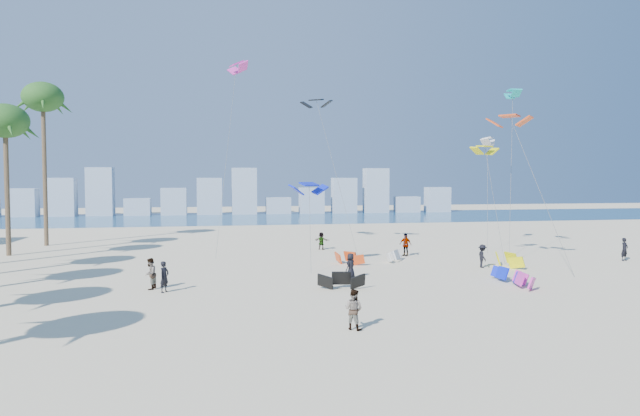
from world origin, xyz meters
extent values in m
plane|color=beige|center=(0.00, 0.00, 0.00)|extent=(220.00, 220.00, 0.00)
plane|color=navy|center=(0.00, 72.00, 0.01)|extent=(220.00, 220.00, 0.00)
imported|color=black|center=(-6.82, 11.70, 0.89)|extent=(0.72, 0.78, 1.78)
imported|color=gray|center=(1.84, 2.04, 0.87)|extent=(1.07, 1.05, 1.74)
imported|color=black|center=(4.68, 14.17, 0.82)|extent=(0.93, 0.93, 1.63)
imported|color=gray|center=(11.71, 23.63, 0.95)|extent=(1.07, 1.15, 1.90)
imported|color=black|center=(15.13, 16.62, 0.85)|extent=(0.78, 1.17, 1.70)
imported|color=gray|center=(5.59, 29.09, 0.80)|extent=(1.47, 1.24, 1.59)
imported|color=black|center=(27.76, 17.76, 0.91)|extent=(0.77, 0.63, 1.81)
imported|color=gray|center=(-7.71, 12.72, 0.92)|extent=(0.91, 1.05, 1.84)
cylinder|color=#595959|center=(2.62, 17.77, 3.04)|extent=(0.32, 2.60, 6.09)
cylinder|color=#595959|center=(18.11, 14.11, 5.49)|extent=(2.40, 4.52, 10.98)
cylinder|color=#595959|center=(17.44, 19.30, 4.53)|extent=(0.36, 2.89, 9.06)
cylinder|color=#595959|center=(-2.94, 26.89, 8.22)|extent=(1.98, 3.87, 16.45)
cylinder|color=#595959|center=(19.34, 20.29, 6.92)|extent=(2.56, 4.40, 13.85)
cylinder|color=#595959|center=(6.57, 27.33, 6.82)|extent=(2.70, 4.98, 13.66)
cylinder|color=#595959|center=(20.49, 26.43, 5.15)|extent=(2.16, 4.50, 10.30)
cylinder|color=brown|center=(-21.03, 30.00, 5.64)|extent=(0.40, 0.40, 11.28)
ellipsoid|color=#23531D|center=(-21.03, 30.00, 11.28)|extent=(3.80, 3.80, 2.85)
cylinder|color=brown|center=(-19.97, 37.00, 7.13)|extent=(0.40, 0.40, 14.26)
ellipsoid|color=#23531D|center=(-19.97, 37.00, 14.26)|extent=(3.80, 3.80, 2.85)
cube|color=#9EADBF|center=(-35.80, 82.00, 2.40)|extent=(4.40, 3.00, 4.80)
cube|color=#9EADBF|center=(-29.60, 82.00, 3.30)|extent=(4.40, 3.00, 6.60)
cube|color=#9EADBF|center=(-23.40, 82.00, 4.20)|extent=(4.40, 3.00, 8.40)
cube|color=#9EADBF|center=(-17.20, 82.00, 1.50)|extent=(4.40, 3.00, 3.00)
cube|color=#9EADBF|center=(-11.00, 82.00, 2.40)|extent=(4.40, 3.00, 4.80)
cube|color=#9EADBF|center=(-4.80, 82.00, 3.30)|extent=(4.40, 3.00, 6.60)
cube|color=#9EADBF|center=(1.40, 82.00, 4.20)|extent=(4.40, 3.00, 8.40)
cube|color=#9EADBF|center=(7.60, 82.00, 1.50)|extent=(4.40, 3.00, 3.00)
cube|color=#9EADBF|center=(13.80, 82.00, 2.40)|extent=(4.40, 3.00, 4.80)
cube|color=#9EADBF|center=(20.00, 82.00, 3.30)|extent=(4.40, 3.00, 6.60)
cube|color=#9EADBF|center=(26.20, 82.00, 4.20)|extent=(4.40, 3.00, 8.40)
cube|color=#9EADBF|center=(32.40, 82.00, 1.50)|extent=(4.40, 3.00, 3.00)
cube|color=#9EADBF|center=(38.60, 82.00, 2.40)|extent=(4.40, 3.00, 4.80)
camera|label=1|loc=(-4.00, -21.23, 6.49)|focal=31.70mm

